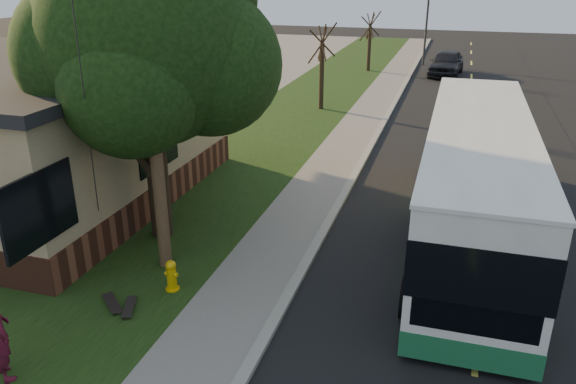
% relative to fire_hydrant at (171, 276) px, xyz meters
% --- Properties ---
extents(ground, '(120.00, 120.00, 0.00)m').
position_rel_fire_hydrant_xyz_m(ground, '(2.60, 0.00, -0.43)').
color(ground, black).
rests_on(ground, ground).
extents(road, '(8.00, 80.00, 0.01)m').
position_rel_fire_hydrant_xyz_m(road, '(6.60, 10.00, -0.43)').
color(road, black).
rests_on(road, ground).
extents(curb, '(0.25, 80.00, 0.12)m').
position_rel_fire_hydrant_xyz_m(curb, '(2.60, 10.00, -0.37)').
color(curb, gray).
rests_on(curb, ground).
extents(sidewalk, '(2.00, 80.00, 0.08)m').
position_rel_fire_hydrant_xyz_m(sidewalk, '(1.60, 10.00, -0.39)').
color(sidewalk, slate).
rests_on(sidewalk, ground).
extents(grass_verge, '(5.00, 80.00, 0.07)m').
position_rel_fire_hydrant_xyz_m(grass_verge, '(-1.90, 10.00, -0.40)').
color(grass_verge, black).
rests_on(grass_verge, ground).
extents(building_lot, '(15.00, 80.00, 0.04)m').
position_rel_fire_hydrant_xyz_m(building_lot, '(-11.90, 10.00, -0.41)').
color(building_lot, slate).
rests_on(building_lot, ground).
extents(fire_hydrant, '(0.32, 0.32, 0.74)m').
position_rel_fire_hydrant_xyz_m(fire_hydrant, '(0.00, 0.00, 0.00)').
color(fire_hydrant, '#DEAB0B').
rests_on(fire_hydrant, grass_verge).
extents(utility_pole, '(2.86, 3.21, 9.07)m').
position_rel_fire_hydrant_xyz_m(utility_pole, '(-0.71, 0.99, 4.20)').
color(utility_pole, '#473321').
rests_on(utility_pole, ground).
extents(leafy_tree, '(6.30, 6.00, 7.80)m').
position_rel_fire_hydrant_xyz_m(leafy_tree, '(-1.57, 2.65, 4.73)').
color(leafy_tree, black).
rests_on(leafy_tree, grass_verge).
extents(bare_tree_near, '(1.38, 1.21, 4.31)m').
position_rel_fire_hydrant_xyz_m(bare_tree_near, '(-0.90, 18.00, 1.72)').
color(bare_tree_near, black).
rests_on(bare_tree_near, grass_verge).
extents(bare_tree_far, '(1.38, 1.21, 4.03)m').
position_rel_fire_hydrant_xyz_m(bare_tree_far, '(-0.40, 30.00, 1.57)').
color(bare_tree_far, black).
rests_on(bare_tree_far, grass_verge).
extents(traffic_signal, '(0.18, 0.22, 5.50)m').
position_rel_fire_hydrant_xyz_m(traffic_signal, '(3.10, 34.00, 2.73)').
color(traffic_signal, '#2D2D30').
rests_on(traffic_signal, ground).
extents(transit_bus, '(2.77, 11.99, 3.24)m').
position_rel_fire_hydrant_xyz_m(transit_bus, '(6.45, 4.94, 1.30)').
color(transit_bus, silver).
rests_on(transit_bus, ground).
extents(skateboard_main, '(0.52, 0.86, 0.08)m').
position_rel_fire_hydrant_xyz_m(skateboard_main, '(-0.51, -0.99, -0.30)').
color(skateboard_main, black).
rests_on(skateboard_main, grass_verge).
extents(skateboard_spare, '(0.82, 0.76, 0.08)m').
position_rel_fire_hydrant_xyz_m(skateboard_spare, '(-0.94, -0.98, -0.30)').
color(skateboard_spare, black).
rests_on(skateboard_spare, grass_verge).
extents(dumpster, '(1.51, 1.21, 1.32)m').
position_rel_fire_hydrant_xyz_m(dumpster, '(-5.77, 4.38, 0.27)').
color(dumpster, black).
rests_on(dumpster, building_lot).
extents(distant_car, '(2.43, 5.08, 1.67)m').
position_rel_fire_hydrant_xyz_m(distant_car, '(4.87, 30.16, 0.40)').
color(distant_car, black).
rests_on(distant_car, ground).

